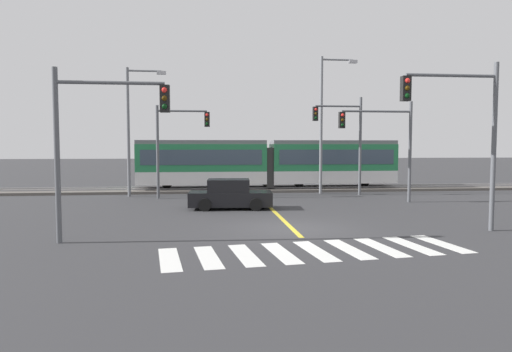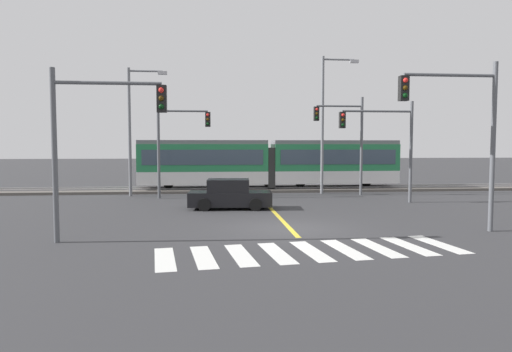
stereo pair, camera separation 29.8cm
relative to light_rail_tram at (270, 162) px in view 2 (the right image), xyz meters
The scene contains 23 objects.
ground_plane 15.51m from the light_rail_tram, 94.31° to the right, with size 200.00×200.00×0.00m, color #333335.
track_bed 2.27m from the light_rail_tram, behind, with size 120.00×4.00×0.18m, color #56514C.
rail_near 2.27m from the light_rail_tram, 148.32° to the right, with size 120.00×0.08×0.10m, color #939399.
rail_far 2.27m from the light_rail_tram, 147.87° to the left, with size 120.00×0.08×0.10m, color #939399.
light_rail_tram is the anchor object (origin of this frame).
crosswalk_stripe_0 20.57m from the light_rail_tram, 105.65° to the right, with size 0.56×2.80×0.01m, color silver.
crosswalk_stripe_1 20.17m from the light_rail_tram, 102.75° to the right, with size 0.56×2.80×0.01m, color silver.
crosswalk_stripe_2 19.83m from the light_rail_tram, 99.75° to the right, with size 0.56×2.80×0.01m, color silver.
crosswalk_stripe_3 19.54m from the light_rail_tram, 96.64° to the right, with size 0.56×2.80×0.01m, color silver.
crosswalk_stripe_4 19.31m from the light_rail_tram, 93.45° to the right, with size 0.56×2.80×0.01m, color silver.
crosswalk_stripe_5 19.13m from the light_rail_tram, 90.20° to the right, with size 0.56×2.80×0.01m, color silver.
crosswalk_stripe_6 19.02m from the light_rail_tram, 86.89° to the right, with size 0.56×2.80×0.01m, color silver.
crosswalk_stripe_7 18.98m from the light_rail_tram, 83.56° to the right, with size 0.56×2.80×0.01m, color silver.
crosswalk_stripe_8 19.00m from the light_rail_tram, 80.22° to the right, with size 0.56×2.80×0.01m, color silver.
lane_centre_line 9.86m from the light_rail_tram, 96.89° to the right, with size 0.20×15.17×0.01m, color gold.
sedan_crossing 10.11m from the light_rail_tram, 108.92° to the right, with size 4.30×2.13×1.52m.
traffic_light_mid_right 9.79m from the light_rail_tram, 54.72° to the right, with size 4.25×0.38×5.72m.
traffic_light_near_left 18.99m from the light_rail_tram, 115.12° to the right, with size 3.75×0.38×5.76m.
traffic_light_near_right 17.49m from the light_rail_tram, 73.11° to the right, with size 3.75×0.38×6.31m.
traffic_light_far_left 7.89m from the light_rail_tram, 144.63° to the right, with size 3.25×0.38×5.66m.
traffic_light_far_right 6.26m from the light_rail_tram, 40.54° to the right, with size 3.25×0.38×6.36m.
street_lamp_west 9.94m from the light_rail_tram, 161.25° to the right, with size 2.49×0.28×8.12m.
street_lamp_centre 5.38m from the light_rail_tram, 37.88° to the right, with size 2.50×0.28×9.13m.
Camera 2 is at (-3.02, -17.35, 3.21)m, focal length 32.00 mm.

